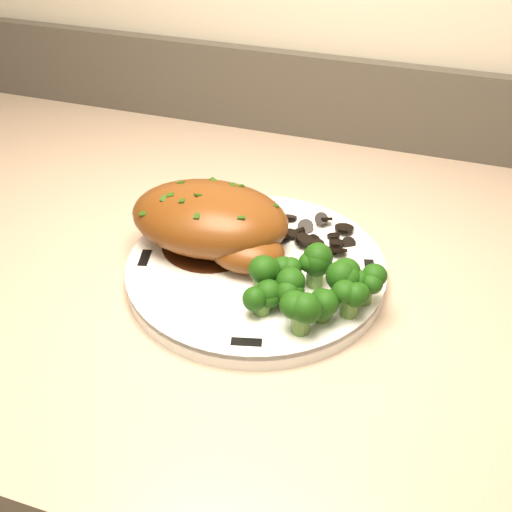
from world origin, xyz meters
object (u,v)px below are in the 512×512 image
(chicken_breast, at_px, (214,222))
(plate, at_px, (256,271))
(broccoli_florets, at_px, (309,287))
(counter, at_px, (144,456))

(chicken_breast, bearing_deg, plate, -17.63)
(chicken_breast, bearing_deg, broccoli_florets, -28.69)
(counter, relative_size, chicken_breast, 11.23)
(chicken_breast, height_order, broccoli_florets, chicken_breast)
(chicken_breast, bearing_deg, counter, 172.84)
(broccoli_florets, bearing_deg, plate, 146.19)
(plate, distance_m, broccoli_florets, 0.09)
(counter, bearing_deg, chicken_breast, -5.08)
(plate, relative_size, chicken_breast, 1.51)
(counter, bearing_deg, broccoli_florets, -15.44)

